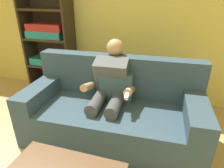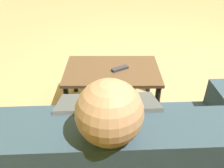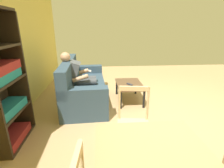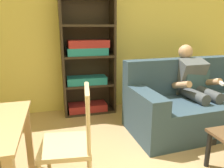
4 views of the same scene
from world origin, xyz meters
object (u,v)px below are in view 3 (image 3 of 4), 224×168
object	(u,v)px
coffee_table	(129,86)
dining_chair_facing_couch	(133,126)
bookshelf	(1,89)
couch	(82,87)
person_lounging	(79,77)
tv_remote	(130,84)

from	to	relation	value
coffee_table	dining_chair_facing_couch	size ratio (longest dim) A/B	0.95
coffee_table	bookshelf	world-z (taller)	bookshelf
bookshelf	dining_chair_facing_couch	size ratio (longest dim) A/B	2.03
couch	person_lounging	bearing A→B (deg)	144.16
coffee_table	person_lounging	bearing A→B (deg)	88.84
person_lounging	bookshelf	world-z (taller)	bookshelf
bookshelf	dining_chair_facing_couch	distance (m)	1.90
couch	dining_chair_facing_couch	world-z (taller)	couch
couch	coffee_table	bearing A→B (deg)	-94.37
coffee_table	bookshelf	xyz separation A→B (m)	(-1.37, 2.08, 0.49)
coffee_table	tv_remote	size ratio (longest dim) A/B	5.35
coffee_table	dining_chair_facing_couch	world-z (taller)	dining_chair_facing_couch
couch	bookshelf	size ratio (longest dim) A/B	1.09
tv_remote	bookshelf	distance (m)	2.48
person_lounging	dining_chair_facing_couch	distance (m)	2.04
tv_remote	dining_chair_facing_couch	bearing A→B (deg)	49.61
bookshelf	dining_chair_facing_couch	world-z (taller)	bookshelf
person_lounging	tv_remote	bearing A→B (deg)	-94.96
couch	coffee_table	size ratio (longest dim) A/B	2.33
person_lounging	bookshelf	bearing A→B (deg)	146.52
couch	tv_remote	bearing A→B (deg)	-98.31
tv_remote	bookshelf	world-z (taller)	bookshelf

